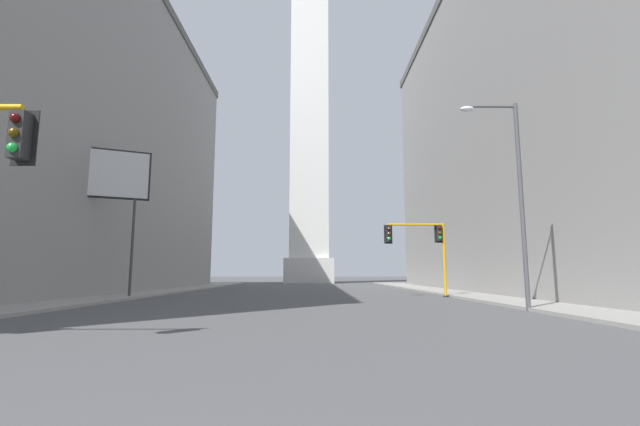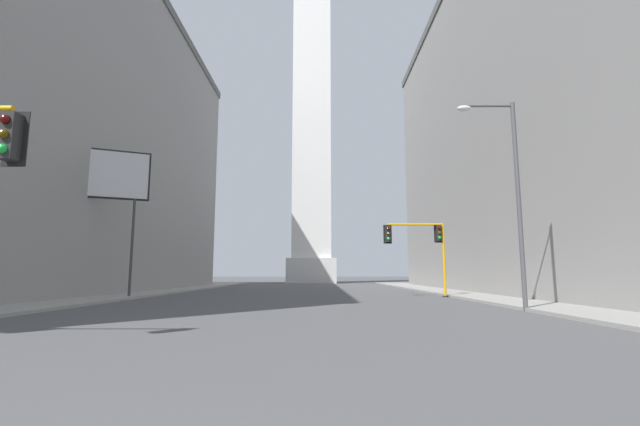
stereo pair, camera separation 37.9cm
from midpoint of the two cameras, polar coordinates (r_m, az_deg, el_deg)
The scene contains 6 objects.
sidewalk_left at distance 30.24m, azimuth -28.10°, elevation -10.04°, with size 5.00×84.95×0.15m, color gray.
sidewalk_right at distance 29.20m, azimuth 23.52°, elevation -10.42°, with size 5.00×84.95×0.15m, color gray.
obelisk at distance 78.07m, azimuth -1.06°, elevation 14.55°, with size 8.06×8.06×65.24m.
traffic_light_mid_right at distance 30.70m, azimuth 13.74°, elevation -3.61°, with size 4.33×0.50×5.11m.
street_lamp at distance 21.15m, azimuth 24.29°, elevation 3.69°, with size 2.66×0.36×9.44m.
billboard_sign at distance 31.42m, azimuth -26.40°, elevation 4.13°, with size 4.97×2.18×9.77m.
Camera 2 is at (1.41, -1.30, 1.63)m, focal length 24.00 mm.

